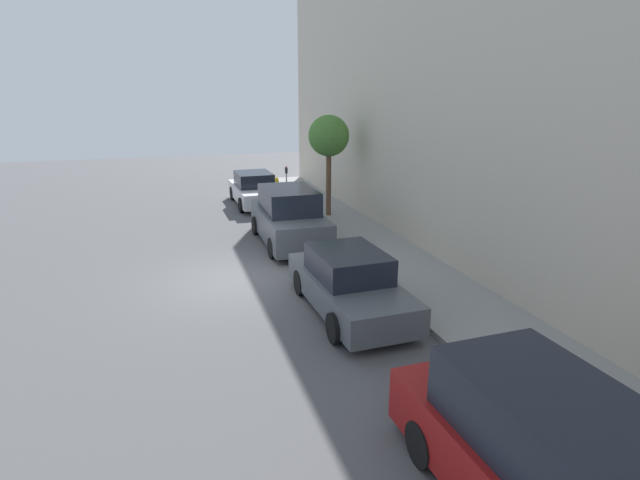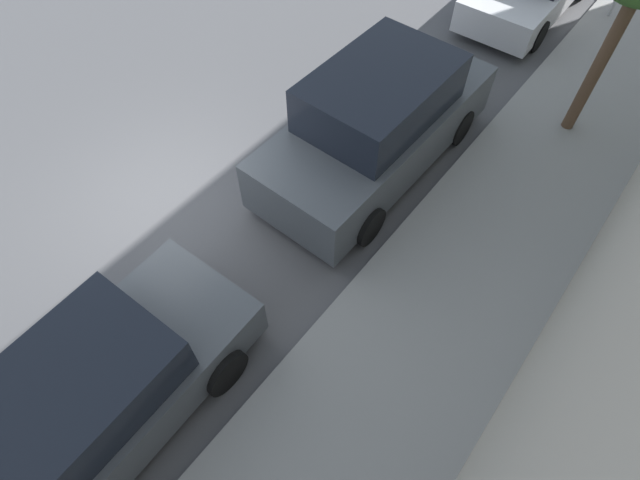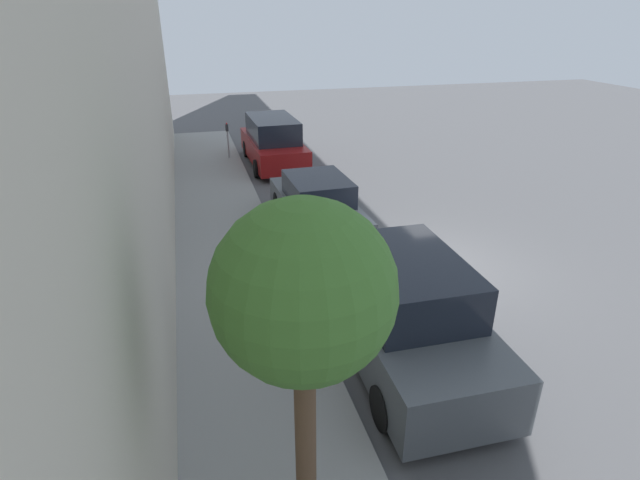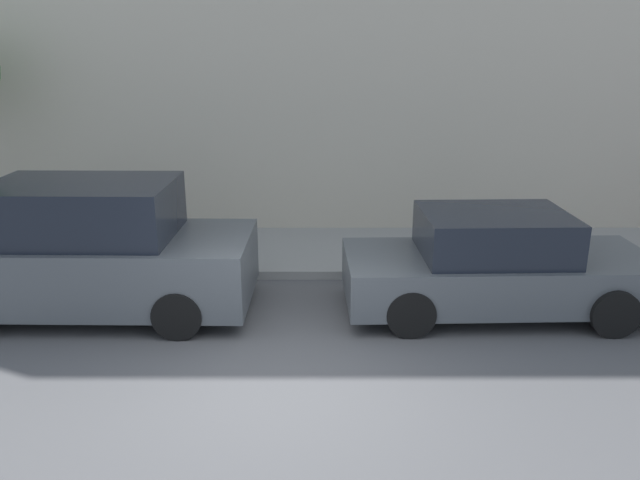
% 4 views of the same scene
% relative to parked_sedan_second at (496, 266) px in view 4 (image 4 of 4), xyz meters
% --- Properties ---
extents(ground_plane, '(60.00, 60.00, 0.00)m').
position_rel_parked_sedan_second_xyz_m(ground_plane, '(-2.20, 3.04, -0.72)').
color(ground_plane, '#515154').
extents(sidewalk, '(2.65, 32.00, 0.15)m').
position_rel_parked_sedan_second_xyz_m(sidewalk, '(2.62, 3.04, -0.65)').
color(sidewalk, gray).
rests_on(sidewalk, ground_plane).
extents(parked_sedan_second, '(1.93, 4.55, 1.54)m').
position_rel_parked_sedan_second_xyz_m(parked_sedan_second, '(0.00, 0.00, 0.00)').
color(parked_sedan_second, '#4C5156').
rests_on(parked_sedan_second, ground_plane).
extents(parked_suv_third, '(2.08, 4.83, 1.98)m').
position_rel_parked_sedan_second_xyz_m(parked_suv_third, '(0.02, 6.04, 0.21)').
color(parked_suv_third, '#4C5156').
rests_on(parked_suv_third, ground_plane).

